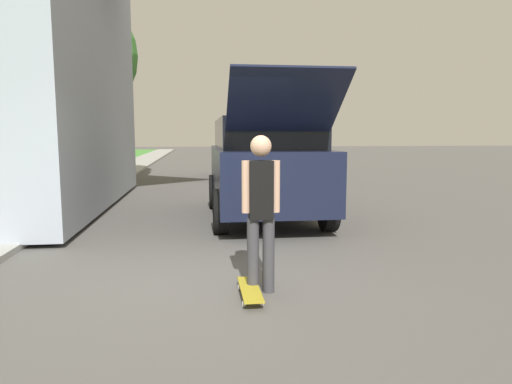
% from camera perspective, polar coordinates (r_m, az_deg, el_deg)
% --- Properties ---
extents(ground_plane, '(120.00, 120.00, 0.00)m').
position_cam_1_polar(ground_plane, '(5.64, -6.27, -10.49)').
color(ground_plane, '#54514F').
extents(sidewalk, '(1.80, 80.00, 0.10)m').
position_cam_1_polar(sidewalk, '(12.03, -24.20, -1.37)').
color(sidewalk, '#9E9E99').
rests_on(sidewalk, ground_plane).
extents(lawn_tree_far, '(4.28, 4.28, 6.62)m').
position_cam_1_polar(lawn_tree_far, '(18.25, -21.46, 15.66)').
color(lawn_tree_far, brown).
rests_on(lawn_tree_far, lawn).
extents(suv_parked, '(2.16, 5.12, 2.65)m').
position_cam_1_polar(suv_parked, '(9.28, 1.00, 3.47)').
color(suv_parked, black).
rests_on(suv_parked, ground_plane).
extents(car_down_street, '(1.86, 4.12, 1.33)m').
position_cam_1_polar(car_down_street, '(18.40, -1.82, 3.86)').
color(car_down_street, navy).
rests_on(car_down_street, ground_plane).
extents(skateboarder, '(0.41, 0.23, 1.70)m').
position_cam_1_polar(skateboarder, '(4.87, 0.61, -1.83)').
color(skateboarder, '#38383D').
rests_on(skateboarder, ground_plane).
extents(skateboard, '(0.21, 0.82, 0.10)m').
position_cam_1_polar(skateboard, '(4.92, -0.75, -12.14)').
color(skateboard, '#A89323').
rests_on(skateboard, ground_plane).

